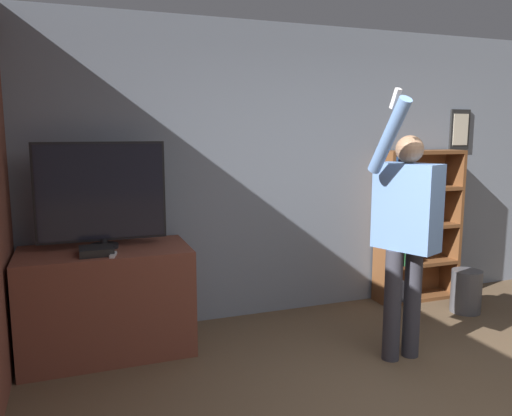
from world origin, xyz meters
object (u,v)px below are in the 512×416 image
object	(u,v)px
waste_bin	(466,291)
person	(407,225)
game_console	(96,251)
bookshelf	(411,227)
television	(101,194)

from	to	relation	value
waste_bin	person	bearing A→B (deg)	-152.71
game_console	waste_bin	xyz separation A→B (m)	(3.37, -0.12, -0.66)
game_console	bookshelf	bearing A→B (deg)	7.11
television	bookshelf	size ratio (longest dim) A/B	0.63
game_console	waste_bin	world-z (taller)	game_console
person	bookshelf	bearing A→B (deg)	117.29
television	person	world-z (taller)	person
bookshelf	person	bearing A→B (deg)	-129.13
television	game_console	xyz separation A→B (m)	(-0.06, -0.19, -0.39)
person	waste_bin	distance (m)	1.58
television	person	xyz separation A→B (m)	(2.11, -0.92, -0.21)
waste_bin	game_console	bearing A→B (deg)	178.03
waste_bin	television	bearing A→B (deg)	174.68
bookshelf	person	distance (m)	1.47
game_console	bookshelf	distance (m)	3.11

